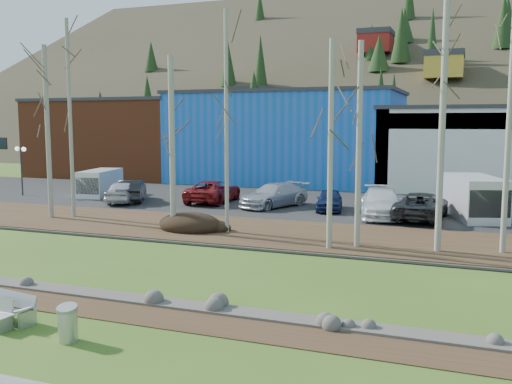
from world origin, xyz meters
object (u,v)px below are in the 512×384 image
at_px(car_0, 126,191).
at_px(van_white, 475,198).
at_px(car_6, 381,203).
at_px(van_grey, 99,183).
at_px(litter_bin, 68,325).
at_px(car_1, 132,191).
at_px(bench_damaged, 10,307).
at_px(street_lamp, 21,157).
at_px(car_3, 274,195).
at_px(car_4, 329,200).
at_px(seagull, 1,301).
at_px(car_2, 213,191).
at_px(car_5, 421,206).

height_order(car_0, van_white, van_white).
bearing_deg(car_6, van_grey, 164.39).
bearing_deg(car_6, litter_bin, -112.52).
bearing_deg(car_1, bench_damaged, 88.36).
bearing_deg(bench_damaged, street_lamp, 140.68).
relative_size(car_3, car_4, 1.36).
relative_size(street_lamp, van_white, 0.62).
xyz_separation_m(seagull, car_2, (-3.09, 21.81, 0.72)).
relative_size(litter_bin, car_1, 0.19).
distance_m(bench_damaged, street_lamp, 28.54).
distance_m(car_5, van_white, 3.19).
distance_m(car_0, car_4, 13.71).
height_order(street_lamp, car_5, street_lamp).
distance_m(bench_damaged, litter_bin, 2.55).
distance_m(car_2, van_grey, 9.20).
bearing_deg(litter_bin, street_lamp, 134.87).
xyz_separation_m(van_white, van_grey, (-25.70, 0.76, -0.23)).
bearing_deg(litter_bin, van_white, 66.78).
distance_m(street_lamp, car_1, 9.62).
bearing_deg(litter_bin, car_1, 119.26).
distance_m(bench_damaged, van_white, 25.14).
height_order(car_0, car_5, car_5).
relative_size(seagull, car_3, 0.08).
bearing_deg(car_1, car_5, 151.84).
bearing_deg(car_5, seagull, 63.95).
bearing_deg(bench_damaged, car_1, 123.15).
distance_m(litter_bin, street_lamp, 30.68).
bearing_deg(seagull, car_4, 57.62).
xyz_separation_m(seagull, van_white, (13.41, 21.07, 1.15)).
bearing_deg(car_6, car_0, 170.63).
bearing_deg(litter_bin, seagull, 157.63).
height_order(van_white, van_grey, van_white).
bearing_deg(van_white, car_0, 166.64).
distance_m(bench_damaged, seagull, 1.56).
bearing_deg(car_5, litter_bin, 74.31).
relative_size(seagull, street_lamp, 0.11).
xyz_separation_m(car_0, car_2, (5.47, 2.18, -0.03)).
relative_size(car_1, car_5, 0.81).
xyz_separation_m(seagull, van_grey, (-12.29, 21.83, 0.93)).
height_order(street_lamp, car_0, street_lamp).
bearing_deg(car_2, car_4, 173.12).
bearing_deg(car_4, van_grey, 166.79).
distance_m(van_white, van_grey, 25.71).
bearing_deg(car_0, car_1, -114.82).
bearing_deg(seagull, street_lamp, 112.69).
bearing_deg(seagull, car_1, 93.85).
xyz_separation_m(car_0, car_6, (16.95, 0.24, 0.04)).
height_order(bench_damaged, street_lamp, street_lamp).
bearing_deg(van_white, car_6, 176.46).
bearing_deg(seagull, car_0, 94.68).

